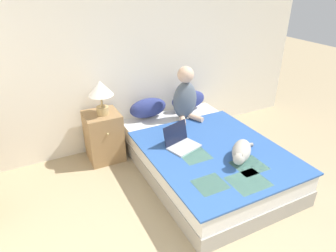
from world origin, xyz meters
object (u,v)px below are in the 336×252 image
(bed, at_px, (204,157))
(table_lamp, at_px, (101,91))
(pillow_far, at_px, (188,100))
(person_sitting, at_px, (185,96))
(nightstand, at_px, (104,136))
(pillow_near, at_px, (148,108))
(laptop_open, at_px, (181,142))
(cat_tabby, at_px, (241,151))

(bed, height_order, table_lamp, table_lamp)
(pillow_far, distance_m, person_sitting, 0.37)
(nightstand, bearing_deg, table_lamp, -57.12)
(table_lamp, bearing_deg, pillow_near, 10.01)
(pillow_near, bearing_deg, laptop_open, -88.36)
(nightstand, bearing_deg, pillow_near, 7.57)
(bed, bearing_deg, table_lamp, 139.61)
(nightstand, bearing_deg, laptop_open, -48.91)
(pillow_far, height_order, cat_tabby, pillow_far)
(laptop_open, distance_m, nightstand, 1.06)
(bed, relative_size, pillow_near, 4.04)
(nightstand, bearing_deg, pillow_far, 3.90)
(pillow_near, height_order, pillow_far, same)
(person_sitting, relative_size, table_lamp, 1.70)
(pillow_near, relative_size, laptop_open, 1.26)
(bed, distance_m, table_lamp, 1.46)
(pillow_near, height_order, laptop_open, pillow_near)
(table_lamp, bearing_deg, bed, -40.39)
(person_sitting, relative_size, laptop_open, 1.73)
(pillow_far, relative_size, nightstand, 0.82)
(person_sitting, bearing_deg, table_lamp, 172.79)
(pillow_near, distance_m, laptop_open, 0.88)
(pillow_near, distance_m, cat_tabby, 1.47)
(pillow_near, xyz_separation_m, pillow_far, (0.63, 0.00, 0.00))
(pillow_far, xyz_separation_m, nightstand, (-1.30, -0.09, -0.23))
(nightstand, relative_size, table_lamp, 1.51)
(nightstand, bearing_deg, bed, -40.79)
(person_sitting, xyz_separation_m, laptop_open, (-0.41, -0.63, -0.27))
(pillow_far, bearing_deg, laptop_open, -124.63)
(bed, height_order, nightstand, nightstand)
(pillow_near, relative_size, nightstand, 0.82)
(bed, xyz_separation_m, pillow_near, (-0.32, 0.93, 0.34))
(bed, distance_m, laptop_open, 0.39)
(cat_tabby, bearing_deg, person_sitting, -131.27)
(bed, relative_size, pillow_far, 4.04)
(laptop_open, bearing_deg, nightstand, 114.12)
(table_lamp, bearing_deg, pillow_far, 5.10)
(laptop_open, relative_size, nightstand, 0.65)
(pillow_near, xyz_separation_m, person_sitting, (0.43, -0.25, 0.19))
(pillow_near, xyz_separation_m, nightstand, (-0.66, -0.09, -0.23))
(pillow_far, height_order, nightstand, pillow_far)
(bed, bearing_deg, laptop_open, 169.31)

